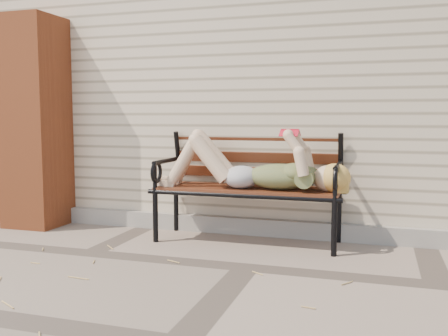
% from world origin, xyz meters
% --- Properties ---
extents(ground, '(80.00, 80.00, 0.00)m').
position_xyz_m(ground, '(0.00, 0.00, 0.00)').
color(ground, gray).
rests_on(ground, ground).
extents(house_wall, '(8.00, 4.00, 3.00)m').
position_xyz_m(house_wall, '(0.00, 3.00, 1.50)').
color(house_wall, beige).
rests_on(house_wall, ground).
extents(foundation_strip, '(8.00, 0.10, 0.15)m').
position_xyz_m(foundation_strip, '(0.00, 0.97, 0.07)').
color(foundation_strip, gray).
rests_on(foundation_strip, ground).
extents(brick_pillar, '(0.50, 0.50, 2.00)m').
position_xyz_m(brick_pillar, '(-2.30, 0.75, 1.00)').
color(brick_pillar, '#A84C26').
rests_on(brick_pillar, ground).
extents(garden_bench, '(1.68, 0.67, 1.09)m').
position_xyz_m(garden_bench, '(-0.18, 0.80, 0.61)').
color(garden_bench, black).
rests_on(garden_bench, ground).
extents(reading_woman, '(1.58, 0.36, 0.50)m').
position_xyz_m(reading_woman, '(-0.17, 0.67, 0.65)').
color(reading_woman, '#0A3D47').
rests_on(reading_woman, ground).
extents(straw_scatter, '(2.97, 1.45, 0.01)m').
position_xyz_m(straw_scatter, '(-0.51, -0.70, 0.01)').
color(straw_scatter, tan).
rests_on(straw_scatter, ground).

